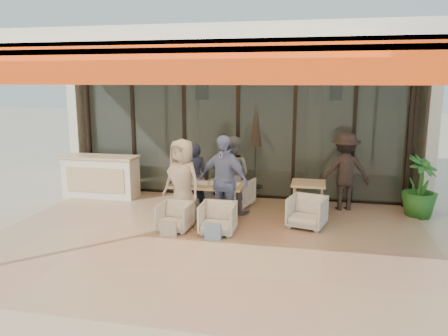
# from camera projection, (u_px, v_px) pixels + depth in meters

# --- Properties ---
(ground) EXTENTS (70.00, 70.00, 0.00)m
(ground) POSITION_uv_depth(u_px,v_px,m) (208.00, 239.00, 7.99)
(ground) COLOR #C6B293
(ground) RESTS_ON ground
(terrace_floor) EXTENTS (8.00, 6.00, 0.01)m
(terrace_floor) POSITION_uv_depth(u_px,v_px,m) (208.00, 238.00, 7.99)
(terrace_floor) COLOR tan
(terrace_floor) RESTS_ON ground
(terrace_structure) EXTENTS (8.00, 6.00, 3.40)m
(terrace_structure) POSITION_uv_depth(u_px,v_px,m) (203.00, 55.00, 7.10)
(terrace_structure) COLOR silver
(terrace_structure) RESTS_ON ground
(glass_storefront) EXTENTS (8.08, 0.10, 3.20)m
(glass_storefront) POSITION_uv_depth(u_px,v_px,m) (238.00, 133.00, 10.56)
(glass_storefront) COLOR #9EADA3
(glass_storefront) RESTS_ON ground
(interior_block) EXTENTS (9.05, 3.62, 3.52)m
(interior_block) POSITION_uv_depth(u_px,v_px,m) (252.00, 102.00, 12.65)
(interior_block) COLOR silver
(interior_block) RESTS_ON ground
(host_counter) EXTENTS (1.85, 0.65, 1.04)m
(host_counter) POSITION_uv_depth(u_px,v_px,m) (101.00, 176.00, 10.76)
(host_counter) COLOR silver
(host_counter) RESTS_ON ground
(dining_table) EXTENTS (1.50, 0.90, 0.93)m
(dining_table) POSITION_uv_depth(u_px,v_px,m) (208.00, 186.00, 9.11)
(dining_table) COLOR tan
(dining_table) RESTS_ON ground
(chair_far_left) EXTENTS (0.65, 0.62, 0.58)m
(chair_far_left) POSITION_uv_depth(u_px,v_px,m) (201.00, 192.00, 10.18)
(chair_far_left) COLOR silver
(chair_far_left) RESTS_ON ground
(chair_far_right) EXTENTS (0.86, 0.82, 0.73)m
(chair_far_right) POSITION_uv_depth(u_px,v_px,m) (236.00, 191.00, 9.99)
(chair_far_right) COLOR silver
(chair_far_right) RESTS_ON ground
(chair_near_left) EXTENTS (0.63, 0.59, 0.62)m
(chair_near_left) POSITION_uv_depth(u_px,v_px,m) (175.00, 215.00, 8.35)
(chair_near_left) COLOR silver
(chair_near_left) RESTS_ON ground
(chair_near_right) EXTENTS (0.65, 0.61, 0.66)m
(chair_near_right) POSITION_uv_depth(u_px,v_px,m) (218.00, 217.00, 8.18)
(chair_near_right) COLOR silver
(chair_near_right) RESTS_ON ground
(diner_navy) EXTENTS (0.63, 0.49, 1.51)m
(diner_navy) POSITION_uv_depth(u_px,v_px,m) (195.00, 177.00, 9.61)
(diner_navy) COLOR #181A36
(diner_navy) RESTS_ON ground
(diner_grey) EXTENTS (0.94, 0.81, 1.70)m
(diner_grey) POSITION_uv_depth(u_px,v_px,m) (232.00, 175.00, 9.42)
(diner_grey) COLOR slate
(diner_grey) RESTS_ON ground
(diner_cream) EXTENTS (0.98, 0.81, 1.72)m
(diner_cream) POSITION_uv_depth(u_px,v_px,m) (182.00, 182.00, 8.73)
(diner_cream) COLOR beige
(diner_cream) RESTS_ON ground
(diner_periwinkle) EXTENTS (1.15, 0.76, 1.82)m
(diner_periwinkle) POSITION_uv_depth(u_px,v_px,m) (223.00, 181.00, 8.54)
(diner_periwinkle) COLOR #768EC5
(diner_periwinkle) RESTS_ON ground
(tote_bag_cream) EXTENTS (0.30, 0.10, 0.34)m
(tote_bag_cream) POSITION_uv_depth(u_px,v_px,m) (168.00, 229.00, 8.00)
(tote_bag_cream) COLOR silver
(tote_bag_cream) RESTS_ON ground
(tote_bag_blue) EXTENTS (0.30, 0.10, 0.34)m
(tote_bag_blue) POSITION_uv_depth(u_px,v_px,m) (213.00, 232.00, 7.83)
(tote_bag_blue) COLOR #99BFD8
(tote_bag_blue) RESTS_ON ground
(side_table) EXTENTS (0.70, 0.70, 0.74)m
(side_table) POSITION_uv_depth(u_px,v_px,m) (308.00, 187.00, 9.19)
(side_table) COLOR tan
(side_table) RESTS_ON ground
(side_chair) EXTENTS (0.82, 0.79, 0.70)m
(side_chair) POSITION_uv_depth(u_px,v_px,m) (307.00, 210.00, 8.53)
(side_chair) COLOR silver
(side_chair) RESTS_ON ground
(standing_woman) EXTENTS (1.26, 0.91, 1.76)m
(standing_woman) POSITION_uv_depth(u_px,v_px,m) (345.00, 172.00, 9.61)
(standing_woman) COLOR black
(standing_woman) RESTS_ON ground
(potted_palm) EXTENTS (1.03, 1.03, 1.31)m
(potted_palm) POSITION_uv_depth(u_px,v_px,m) (420.00, 187.00, 9.18)
(potted_palm) COLOR #1E5919
(potted_palm) RESTS_ON ground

